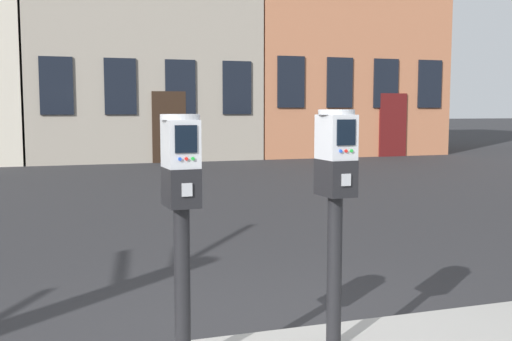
# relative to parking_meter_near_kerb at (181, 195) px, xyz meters

# --- Properties ---
(parking_meter_near_kerb) EXTENTS (0.23, 0.26, 1.42)m
(parking_meter_near_kerb) POSITION_rel_parking_meter_near_kerb_xyz_m (0.00, 0.00, 0.00)
(parking_meter_near_kerb) COLOR black
(parking_meter_near_kerb) RESTS_ON sidewalk_slab
(parking_meter_twin_adjacent) EXTENTS (0.23, 0.26, 1.44)m
(parking_meter_twin_adjacent) POSITION_rel_parking_meter_near_kerb_xyz_m (0.93, 0.00, 0.02)
(parking_meter_twin_adjacent) COLOR black
(parking_meter_twin_adjacent) RESTS_ON sidewalk_slab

